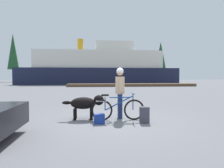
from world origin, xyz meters
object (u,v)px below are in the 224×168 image
(backpack, at_px, (144,115))
(person_cyclist, at_px, (120,88))
(dog, at_px, (86,103))
(handbag_pannier, at_px, (99,119))
(bicycle, at_px, (118,109))
(ferry_boat, at_px, (99,68))

(backpack, bearing_deg, person_cyclist, 129.63)
(dog, bearing_deg, backpack, -21.49)
(person_cyclist, height_order, dog, person_cyclist)
(dog, height_order, handbag_pannier, dog)
(backpack, bearing_deg, bicycle, 151.89)
(dog, xyz_separation_m, backpack, (1.85, -0.73, -0.29))
(bicycle, height_order, person_cyclist, person_cyclist)
(person_cyclist, bearing_deg, backpack, -50.37)
(backpack, relative_size, handbag_pannier, 1.58)
(bicycle, xyz_separation_m, ferry_boat, (0.61, 31.34, 2.62))
(bicycle, relative_size, handbag_pannier, 5.53)
(handbag_pannier, bearing_deg, person_cyclist, 45.84)
(person_cyclist, bearing_deg, dog, -176.46)
(dog, height_order, backpack, dog)
(bicycle, relative_size, backpack, 3.49)
(bicycle, height_order, ferry_boat, ferry_boat)
(person_cyclist, bearing_deg, ferry_boat, 89.11)
(bicycle, distance_m, ferry_boat, 31.45)
(dog, xyz_separation_m, handbag_pannier, (0.43, -0.71, -0.40))
(handbag_pannier, relative_size, ferry_boat, 0.01)
(person_cyclist, distance_m, handbag_pannier, 1.42)
(bicycle, distance_m, dog, 1.11)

